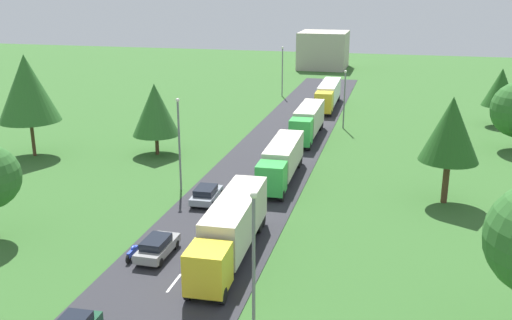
{
  "coord_description": "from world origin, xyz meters",
  "views": [
    {
      "loc": [
        12.85,
        -19.3,
        18.13
      ],
      "look_at": [
        0.32,
        31.23,
        2.19
      ],
      "focal_mm": 40.66,
      "sensor_mm": 36.0,
      "label": 1
    }
  ],
  "objects": [
    {
      "name": "road",
      "position": [
        0.0,
        24.5,
        0.03
      ],
      "size": [
        10.0,
        140.0,
        0.06
      ],
      "primitive_type": "cube",
      "color": "#2B2B30",
      "rests_on": "ground"
    },
    {
      "name": "car_second",
      "position": [
        -2.47,
        14.24,
        0.82
      ],
      "size": [
        1.8,
        4.22,
        1.44
      ],
      "color": "gray",
      "rests_on": "road"
    },
    {
      "name": "lamppost_fourth",
      "position": [
        -6.0,
        74.8,
        4.58
      ],
      "size": [
        0.36,
        0.36,
        8.2
      ],
      "color": "slate",
      "rests_on": "ground"
    },
    {
      "name": "car_third",
      "position": [
        -2.53,
        24.93,
        0.8
      ],
      "size": [
        2.08,
        4.25,
        1.41
      ],
      "color": "#8C939E",
      "rests_on": "road"
    },
    {
      "name": "lamppost_second",
      "position": [
        -5.82,
        27.46,
        4.74
      ],
      "size": [
        0.36,
        0.36,
        8.51
      ],
      "color": "slate",
      "rests_on": "ground"
    },
    {
      "name": "tree_ash",
      "position": [
        -12.54,
        37.72,
        5.03
      ],
      "size": [
        5.13,
        5.13,
        7.86
      ],
      "color": "#513823",
      "rests_on": "ground"
    },
    {
      "name": "tree_elm",
      "position": [
        -25.42,
        34.0,
        7.45
      ],
      "size": [
        6.49,
        6.49,
        11.03
      ],
      "color": "#513823",
      "rests_on": "ground"
    },
    {
      "name": "distant_building",
      "position": [
        -3.83,
        109.9,
        3.97
      ],
      "size": [
        10.29,
        11.7,
        7.94
      ],
      "primitive_type": "cube",
      "color": "#B2A899",
      "rests_on": "ground"
    },
    {
      "name": "tree_maple",
      "position": [
        25.82,
        61.15,
        5.1
      ],
      "size": [
        4.47,
        4.47,
        7.57
      ],
      "color": "#513823",
      "rests_on": "ground"
    },
    {
      "name": "lamppost_lead",
      "position": [
        6.3,
        6.61,
        4.64
      ],
      "size": [
        0.36,
        0.36,
        8.32
      ],
      "color": "slate",
      "rests_on": "ground"
    },
    {
      "name": "tree_oak",
      "position": [
        17.33,
        30.0,
        6.46
      ],
      "size": [
        4.98,
        4.98,
        9.24
      ],
      "color": "#513823",
      "rests_on": "ground"
    },
    {
      "name": "lamppost_third",
      "position": [
        6.21,
        54.63,
        4.27
      ],
      "size": [
        0.36,
        0.36,
        7.59
      ],
      "color": "slate",
      "rests_on": "ground"
    },
    {
      "name": "motorcycle_courier",
      "position": [
        -3.97,
        13.51,
        0.54
      ],
      "size": [
        0.28,
        1.94,
        0.91
      ],
      "color": "black",
      "rests_on": "road"
    },
    {
      "name": "truck_second",
      "position": [
        2.54,
        32.37,
        2.06
      ],
      "size": [
        2.76,
        12.31,
        3.47
      ],
      "color": "green",
      "rests_on": "road"
    },
    {
      "name": "truck_lead",
      "position": [
        2.45,
        15.62,
        2.2
      ],
      "size": [
        2.86,
        13.13,
        3.79
      ],
      "color": "yellow",
      "rests_on": "road"
    },
    {
      "name": "lane_marking_centre",
      "position": [
        0.0,
        20.13,
        0.07
      ],
      "size": [
        0.16,
        119.11,
        0.01
      ],
      "color": "white",
      "rests_on": "road"
    },
    {
      "name": "truck_fourth",
      "position": [
        2.62,
        67.4,
        2.11
      ],
      "size": [
        2.71,
        14.25,
        3.53
      ],
      "color": "yellow",
      "rests_on": "road"
    },
    {
      "name": "truck_third",
      "position": [
        2.47,
        48.58,
        2.18
      ],
      "size": [
        2.55,
        12.21,
        3.69
      ],
      "color": "green",
      "rests_on": "road"
    }
  ]
}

